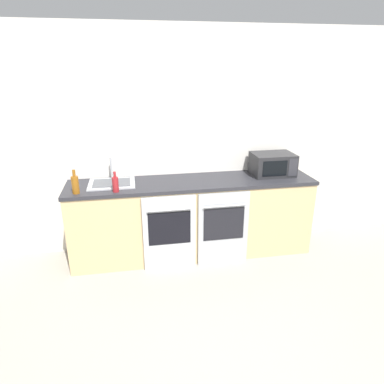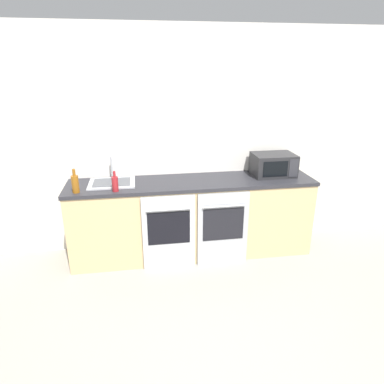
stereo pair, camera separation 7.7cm
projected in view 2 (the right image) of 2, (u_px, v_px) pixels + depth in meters
name	position (u px, v px, depth m)	size (l,w,h in m)	color
wall_back	(188.00, 142.00, 4.08)	(10.00, 0.06, 2.60)	silver
counter_back	(192.00, 217.00, 4.07)	(2.82, 0.61, 0.92)	tan
oven_left	(169.00, 233.00, 3.75)	(0.58, 0.06, 0.87)	#B7BABF
oven_right	(223.00, 229.00, 3.84)	(0.58, 0.06, 0.87)	#A8AAAF
microwave	(273.00, 165.00, 4.07)	(0.49, 0.36, 0.26)	#232326
bottle_amber	(75.00, 183.00, 3.51)	(0.07, 0.07, 0.25)	#8C5114
bottle_red	(115.00, 183.00, 3.56)	(0.07, 0.07, 0.22)	maroon
sink	(112.00, 182.00, 3.81)	(0.51, 0.40, 0.27)	#A8AAAF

